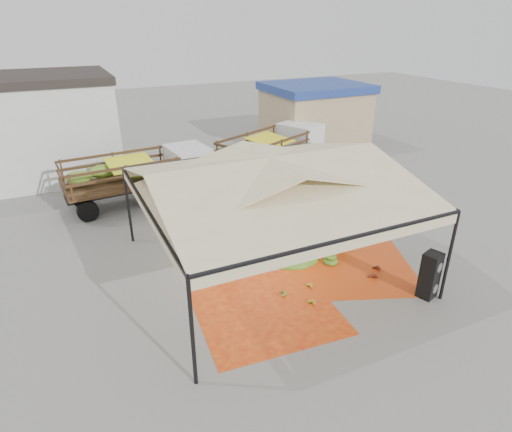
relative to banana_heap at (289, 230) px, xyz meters
name	(u,v)px	position (x,y,z in m)	size (l,w,h in m)	color
ground	(269,266)	(-1.47, -1.23, -0.58)	(90.00, 90.00, 0.00)	slate
canopy_tent	(270,179)	(-1.47, -1.23, 2.72)	(8.10, 8.10, 4.00)	black
building_tan	(314,115)	(8.53, 11.77, 1.50)	(6.30, 5.30, 4.10)	tan
tarp_left	(266,310)	(-2.69, -3.42, -0.57)	(4.07, 3.87, 0.01)	orange
tarp_right	(346,262)	(1.19, -2.14, -0.57)	(4.37, 4.59, 0.01)	red
banana_heap	(289,230)	(0.00, 0.00, 0.00)	(5.37, 4.41, 1.15)	#3D7518
hand_yellow_a	(308,286)	(-0.94, -2.97, -0.49)	(0.39, 0.32, 0.18)	gold
hand_yellow_b	(310,303)	(-1.35, -3.78, -0.48)	(0.42, 0.34, 0.19)	#ADA322
hand_red_a	(376,268)	(1.76, -3.06, -0.48)	(0.41, 0.34, 0.19)	#521612
hand_red_b	(373,277)	(1.30, -3.46, -0.47)	(0.46, 0.37, 0.21)	#551E13
hand_green	(281,292)	(-1.92, -2.93, -0.47)	(0.45, 0.37, 0.20)	#457117
hanging_bunches	(309,209)	(-0.77, -2.50, 2.04)	(4.74, 0.24, 0.20)	#3B851B
speaker_stack	(430,275)	(2.23, -4.93, 0.19)	(0.68, 0.64, 1.53)	black
banana_leaves	(230,265)	(-2.70, -0.58, -0.58)	(0.96, 1.36, 3.70)	#38771F
vendor	(277,205)	(0.52, 1.99, 0.18)	(0.55, 0.36, 1.52)	gray
truck_left	(145,172)	(-4.00, 6.74, 0.85)	(6.92, 2.92, 2.31)	#473217
truck_right	(277,147)	(3.55, 7.76, 0.88)	(7.24, 5.02, 2.37)	#452717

